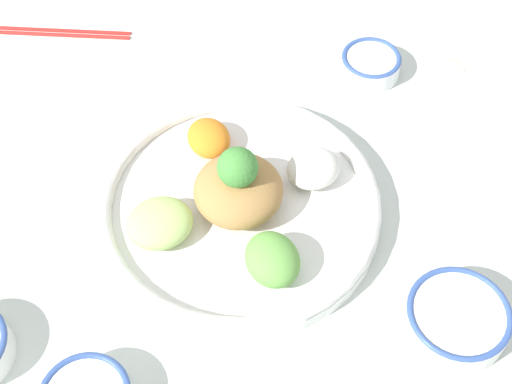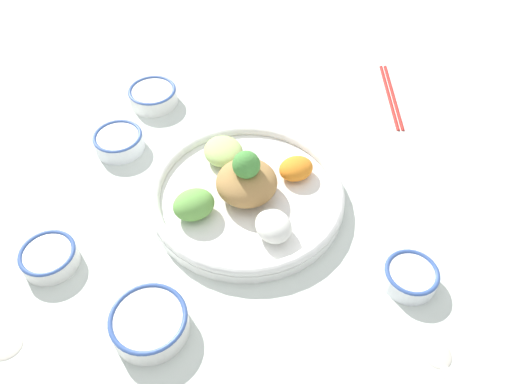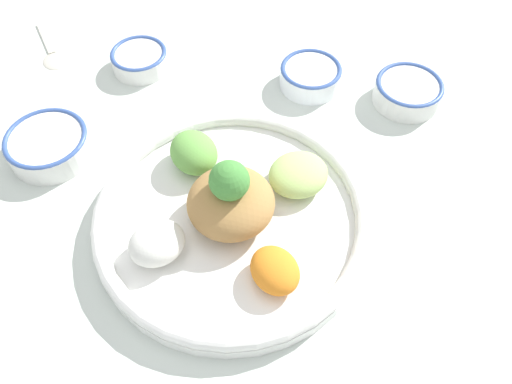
{
  "view_description": "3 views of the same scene",
  "coord_description": "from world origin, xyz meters",
  "px_view_note": "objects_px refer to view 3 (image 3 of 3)",
  "views": [
    {
      "loc": [
        0.43,
        0.31,
        0.74
      ],
      "look_at": [
        -0.01,
        0.04,
        0.03
      ],
      "focal_mm": 50.0,
      "sensor_mm": 36.0,
      "label": 1
    },
    {
      "loc": [
        -0.28,
        0.54,
        0.7
      ],
      "look_at": [
        -0.03,
        0.07,
        0.1
      ],
      "focal_mm": 35.0,
      "sensor_mm": 36.0,
      "label": 2
    },
    {
      "loc": [
        -0.3,
        -0.14,
        0.55
      ],
      "look_at": [
        0.01,
        -0.01,
        0.08
      ],
      "focal_mm": 35.0,
      "sensor_mm": 36.0,
      "label": 3
    }
  ],
  "objects_px": {
    "serving_spoon_extra": "(52,52)",
    "rice_bowl_plain": "(310,75)",
    "salad_platter": "(232,213)",
    "sauce_bowl_far": "(140,59)",
    "rice_bowl_blue": "(408,91)",
    "sauce_bowl_red": "(48,145)"
  },
  "relations": [
    {
      "from": "sauce_bowl_red",
      "to": "serving_spoon_extra",
      "type": "height_order",
      "value": "sauce_bowl_red"
    },
    {
      "from": "sauce_bowl_far",
      "to": "serving_spoon_extra",
      "type": "height_order",
      "value": "sauce_bowl_far"
    },
    {
      "from": "salad_platter",
      "to": "rice_bowl_blue",
      "type": "bearing_deg",
      "value": -26.07
    },
    {
      "from": "sauce_bowl_red",
      "to": "sauce_bowl_far",
      "type": "bearing_deg",
      "value": -5.19
    },
    {
      "from": "rice_bowl_blue",
      "to": "serving_spoon_extra",
      "type": "xyz_separation_m",
      "value": [
        -0.12,
        0.59,
        -0.02
      ]
    },
    {
      "from": "rice_bowl_blue",
      "to": "sauce_bowl_far",
      "type": "bearing_deg",
      "value": 102.72
    },
    {
      "from": "sauce_bowl_red",
      "to": "rice_bowl_plain",
      "type": "xyz_separation_m",
      "value": [
        0.29,
        -0.29,
        -0.0
      ]
    },
    {
      "from": "salad_platter",
      "to": "rice_bowl_plain",
      "type": "bearing_deg",
      "value": -0.69
    },
    {
      "from": "sauce_bowl_red",
      "to": "serving_spoon_extra",
      "type": "xyz_separation_m",
      "value": [
        0.19,
        0.14,
        -0.02
      ]
    },
    {
      "from": "salad_platter",
      "to": "sauce_bowl_red",
      "type": "bearing_deg",
      "value": 89.02
    },
    {
      "from": "serving_spoon_extra",
      "to": "rice_bowl_plain",
      "type": "bearing_deg",
      "value": -127.74
    },
    {
      "from": "salad_platter",
      "to": "rice_bowl_plain",
      "type": "distance_m",
      "value": 0.29
    },
    {
      "from": "sauce_bowl_red",
      "to": "rice_bowl_plain",
      "type": "height_order",
      "value": "sauce_bowl_red"
    },
    {
      "from": "serving_spoon_extra",
      "to": "salad_platter",
      "type": "bearing_deg",
      "value": -164.66
    },
    {
      "from": "sauce_bowl_far",
      "to": "rice_bowl_blue",
      "type": "bearing_deg",
      "value": -77.28
    },
    {
      "from": "salad_platter",
      "to": "sauce_bowl_far",
      "type": "height_order",
      "value": "salad_platter"
    },
    {
      "from": "rice_bowl_plain",
      "to": "salad_platter",
      "type": "bearing_deg",
      "value": 179.31
    },
    {
      "from": "sauce_bowl_red",
      "to": "rice_bowl_blue",
      "type": "xyz_separation_m",
      "value": [
        0.31,
        -0.44,
        -0.0
      ]
    },
    {
      "from": "sauce_bowl_red",
      "to": "sauce_bowl_far",
      "type": "distance_m",
      "value": 0.22
    },
    {
      "from": "rice_bowl_plain",
      "to": "serving_spoon_extra",
      "type": "xyz_separation_m",
      "value": [
        -0.1,
        0.43,
        -0.02
      ]
    },
    {
      "from": "sauce_bowl_far",
      "to": "serving_spoon_extra",
      "type": "xyz_separation_m",
      "value": [
        -0.03,
        0.16,
        -0.02
      ]
    },
    {
      "from": "sauce_bowl_red",
      "to": "serving_spoon_extra",
      "type": "relative_size",
      "value": 0.94
    }
  ]
}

